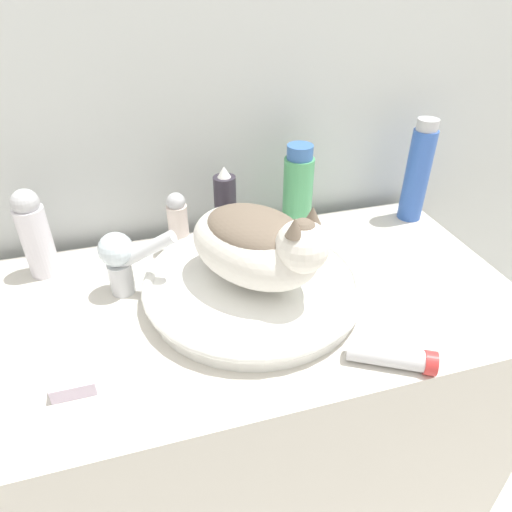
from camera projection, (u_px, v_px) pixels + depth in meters
name	position (u px, v px, depth m)	size (l,w,h in m)	color
wall_back	(193.00, 33.00, 0.86)	(8.00, 0.05, 2.40)	silver
vanity_counter	(242.00, 434.00, 1.05)	(1.03, 0.52, 0.80)	beige
sink_basin	(254.00, 284.00, 0.83)	(0.40, 0.40, 0.04)	white
cat	(259.00, 242.00, 0.77)	(0.28, 0.30, 0.16)	silver
faucet	(122.00, 258.00, 0.81)	(0.14, 0.08, 0.13)	silver
lotion_bottle_white	(35.00, 233.00, 0.85)	(0.05, 0.05, 0.18)	silver
deodorant_stick	(178.00, 224.00, 0.92)	(0.04, 0.04, 0.14)	silver
hairspray_can_black	(226.00, 210.00, 0.94)	(0.05, 0.05, 0.18)	#28232D
mouthwash_bottle	(298.00, 194.00, 0.97)	(0.06, 0.06, 0.21)	#4CA366
shampoo_bottle_tall	(418.00, 172.00, 1.02)	(0.05, 0.05, 0.23)	#335BB7
cream_tube	(393.00, 357.00, 0.69)	(0.13, 0.09, 0.04)	silver
soap_bar	(74.00, 381.00, 0.66)	(0.06, 0.05, 0.02)	silver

